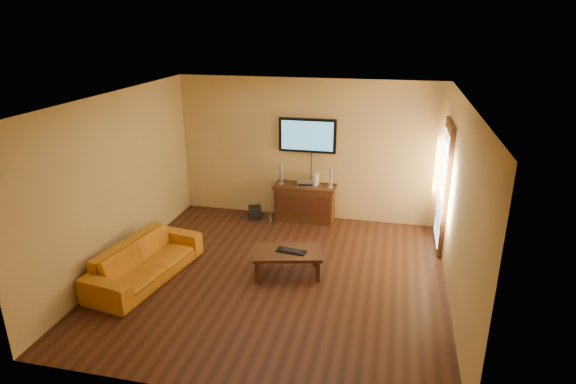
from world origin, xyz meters
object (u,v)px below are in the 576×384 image
(speaker_left, at_px, (281,175))
(game_console, at_px, (316,180))
(television, at_px, (307,135))
(keyboard, at_px, (291,251))
(coffee_table, at_px, (287,254))
(subwoofer, at_px, (255,212))
(sofa, at_px, (145,255))
(speaker_right, at_px, (331,179))
(media_console, at_px, (305,203))
(bottle, at_px, (270,219))
(av_receiver, at_px, (305,183))

(speaker_left, xyz_separation_m, game_console, (0.67, 0.03, -0.07))
(television, bearing_deg, keyboard, -85.21)
(coffee_table, relative_size, subwoofer, 4.79)
(sofa, distance_m, keyboard, 2.19)
(speaker_right, distance_m, game_console, 0.29)
(game_console, distance_m, keyboard, 2.19)
(media_console, height_order, speaker_left, speaker_left)
(subwoofer, height_order, bottle, subwoofer)
(sofa, bearing_deg, bottle, -19.09)
(subwoofer, bearing_deg, sofa, -130.99)
(sofa, distance_m, speaker_left, 3.11)
(speaker_left, distance_m, keyboard, 2.27)
(television, relative_size, keyboard, 2.34)
(game_console, xyz_separation_m, keyboard, (-0.02, -2.15, -0.44))
(media_console, height_order, coffee_table, media_console)
(coffee_table, xyz_separation_m, subwoofer, (-1.11, 1.99, -0.21))
(television, relative_size, bottle, 5.37)
(coffee_table, distance_m, bottle, 1.97)
(media_console, relative_size, speaker_left, 2.94)
(game_console, height_order, subwoofer, game_console)
(media_console, height_order, bottle, media_console)
(media_console, height_order, subwoofer, media_console)
(coffee_table, bearing_deg, av_receiver, 93.52)
(subwoofer, xyz_separation_m, keyboard, (1.17, -2.00, 0.28))
(speaker_left, xyz_separation_m, keyboard, (0.66, -2.11, -0.51))
(media_console, xyz_separation_m, sofa, (-1.92, -2.70, 0.03))
(media_console, bearing_deg, keyboard, -84.79)
(television, xyz_separation_m, av_receiver, (0.00, -0.17, -0.89))
(media_console, distance_m, coffee_table, 2.11)
(coffee_table, bearing_deg, speaker_left, 105.88)
(subwoofer, relative_size, bottle, 1.17)
(sofa, height_order, game_console, game_console)
(sofa, bearing_deg, media_console, -25.97)
(television, height_order, speaker_right, television)
(media_console, xyz_separation_m, bottle, (-0.61, -0.30, -0.27))
(speaker_left, xyz_separation_m, speaker_right, (0.96, -0.02, -0.01))
(keyboard, bearing_deg, sofa, -164.45)
(subwoofer, bearing_deg, speaker_right, -17.28)
(television, xyz_separation_m, sofa, (-1.92, -2.89, -1.26))
(subwoofer, bearing_deg, game_console, -13.96)
(coffee_table, distance_m, subwoofer, 2.29)
(television, relative_size, coffee_table, 0.96)
(subwoofer, xyz_separation_m, bottle, (0.36, -0.18, -0.02))
(sofa, distance_m, speaker_right, 3.64)
(media_console, xyz_separation_m, av_receiver, (0.00, 0.02, 0.39))
(sofa, distance_m, game_console, 3.49)
(speaker_left, bearing_deg, av_receiver, 2.99)
(coffee_table, distance_m, game_console, 2.20)
(television, xyz_separation_m, speaker_right, (0.49, -0.21, -0.76))
(av_receiver, height_order, subwoofer, av_receiver)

